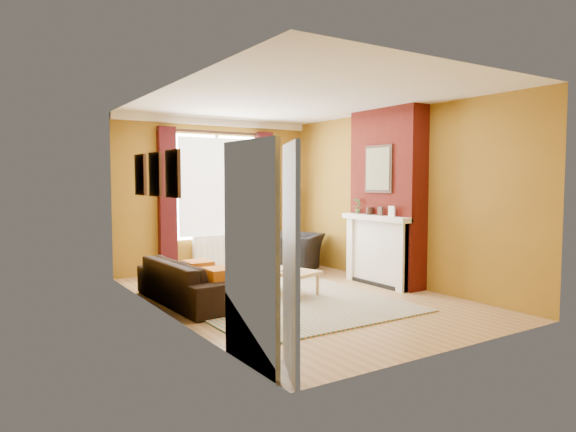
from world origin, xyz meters
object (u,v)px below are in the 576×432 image
object	(u,v)px
coffee_table	(281,272)
floor_lamp	(296,201)
wicker_stool	(243,259)
armchair	(294,253)
sofa	(191,281)

from	to	relation	value
coffee_table	floor_lamp	world-z (taller)	floor_lamp
coffee_table	floor_lamp	distance (m)	2.84
wicker_stool	floor_lamp	xyz separation A→B (m)	(1.18, -0.02, 1.06)
wicker_stool	coffee_table	bearing A→B (deg)	-102.68
armchair	wicker_stool	size ratio (longest dim) A/B	2.51
armchair	coffee_table	size ratio (longest dim) A/B	0.85
armchair	coffee_table	distance (m)	1.97
sofa	wicker_stool	bearing A→B (deg)	-46.00
wicker_stool	floor_lamp	bearing A→B (deg)	-0.76
sofa	coffee_table	size ratio (longest dim) A/B	1.65
sofa	armchair	world-z (taller)	armchair
coffee_table	floor_lamp	size ratio (longest dim) A/B	0.76
sofa	armchair	bearing A→B (deg)	-65.68
coffee_table	wicker_stool	size ratio (longest dim) A/B	2.97
wicker_stool	sofa	bearing A→B (deg)	-133.35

